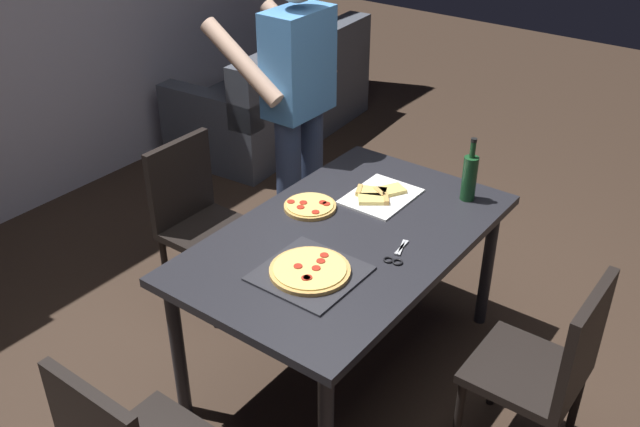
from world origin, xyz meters
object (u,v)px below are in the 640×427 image
object	(u,v)px
wine_bottle	(470,177)
dining_table	(347,248)
chair_far_side	(197,213)
kitchen_scissors	(396,256)
person_serving_pizza	(297,103)
second_pizza_plain	(310,206)
pepperoni_pizza_on_tray	(310,271)
chair_near_camera	(549,365)
couch	(279,100)

from	to	relation	value
wine_bottle	dining_table	bearing A→B (deg)	154.89
chair_far_side	kitchen_scissors	size ratio (longest dim) A/B	4.54
dining_table	person_serving_pizza	size ratio (longest dim) A/B	0.88
person_serving_pizza	second_pizza_plain	xyz separation A→B (m)	(-0.50, -0.47, -0.24)
chair_far_side	pepperoni_pizza_on_tray	world-z (taller)	chair_far_side
person_serving_pizza	pepperoni_pizza_on_tray	xyz separation A→B (m)	(-0.92, -0.80, -0.23)
pepperoni_pizza_on_tray	second_pizza_plain	distance (m)	0.53
kitchen_scissors	second_pizza_plain	size ratio (longest dim) A/B	0.81
chair_near_camera	couch	xyz separation A→B (m)	(1.91, 2.95, -0.21)
kitchen_scissors	dining_table	bearing A→B (deg)	83.99
chair_near_camera	couch	size ratio (longest dim) A/B	0.51
kitchen_scissors	chair_near_camera	bearing A→B (deg)	-87.67
chair_near_camera	person_serving_pizza	size ratio (longest dim) A/B	0.51
dining_table	wine_bottle	bearing A→B (deg)	-25.11
chair_far_side	wine_bottle	size ratio (longest dim) A/B	2.85
chair_far_side	second_pizza_plain	size ratio (longest dim) A/B	3.67
chair_far_side	chair_near_camera	bearing A→B (deg)	-90.00
dining_table	chair_near_camera	xyz separation A→B (m)	(-0.00, -0.96, -0.16)
person_serving_pizza	wine_bottle	bearing A→B (deg)	-89.08
chair_far_side	couch	distance (m)	2.17
kitchen_scissors	chair_far_side	bearing A→B (deg)	88.68
chair_near_camera	second_pizza_plain	distance (m)	1.25
couch	person_serving_pizza	bearing A→B (deg)	-136.71
dining_table	person_serving_pizza	xyz separation A→B (m)	(0.58, 0.74, 0.32)
pepperoni_pizza_on_tray	second_pizza_plain	bearing A→B (deg)	37.40
pepperoni_pizza_on_tray	wine_bottle	size ratio (longest dim) A/B	1.23
second_pizza_plain	dining_table	bearing A→B (deg)	-106.19
dining_table	couch	distance (m)	2.78
chair_far_side	person_serving_pizza	world-z (taller)	person_serving_pizza
couch	person_serving_pizza	distance (m)	1.95
kitchen_scissors	wine_bottle	bearing A→B (deg)	-1.13
chair_near_camera	pepperoni_pizza_on_tray	size ratio (longest dim) A/B	2.31
second_pizza_plain	wine_bottle	bearing A→B (deg)	-46.34
dining_table	chair_far_side	distance (m)	0.97
couch	person_serving_pizza	xyz separation A→B (m)	(-1.32, -1.25, 0.70)
dining_table	chair_near_camera	size ratio (longest dim) A/B	1.72
chair_far_side	pepperoni_pizza_on_tray	size ratio (longest dim) A/B	2.31
chair_far_side	kitchen_scissors	distance (m)	1.25
chair_near_camera	kitchen_scissors	world-z (taller)	chair_near_camera
dining_table	second_pizza_plain	distance (m)	0.29
couch	pepperoni_pizza_on_tray	distance (m)	3.07
dining_table	second_pizza_plain	xyz separation A→B (m)	(0.08, 0.27, 0.09)
chair_near_camera	chair_far_side	bearing A→B (deg)	90.00
couch	pepperoni_pizza_on_tray	world-z (taller)	couch
couch	wine_bottle	distance (m)	2.68
wine_bottle	second_pizza_plain	bearing A→B (deg)	133.66
dining_table	kitchen_scissors	size ratio (longest dim) A/B	7.80
wine_bottle	kitchen_scissors	distance (m)	0.64
chair_far_side	kitchen_scissors	xyz separation A→B (m)	(-0.03, -1.23, 0.24)
dining_table	chair_near_camera	world-z (taller)	chair_near_camera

